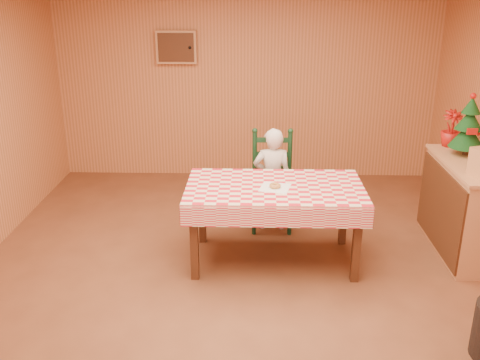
{
  "coord_description": "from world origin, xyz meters",
  "views": [
    {
      "loc": [
        0.12,
        -4.08,
        2.55
      ],
      "look_at": [
        0.0,
        0.2,
        0.95
      ],
      "focal_mm": 40.0,
      "sensor_mm": 36.0,
      "label": 1
    }
  ],
  "objects_px": {
    "dining_table": "(275,194)",
    "ladder_chair": "(272,183)",
    "seated_child": "(272,179)",
    "shelf_unit": "(466,208)",
    "christmas_tree": "(469,127)"
  },
  "relations": [
    {
      "from": "ladder_chair",
      "to": "christmas_tree",
      "type": "distance_m",
      "value": 2.04
    },
    {
      "from": "dining_table",
      "to": "ladder_chair",
      "type": "distance_m",
      "value": 0.81
    },
    {
      "from": "shelf_unit",
      "to": "christmas_tree",
      "type": "xyz_separation_m",
      "value": [
        0.01,
        0.25,
        0.74
      ]
    },
    {
      "from": "dining_table",
      "to": "christmas_tree",
      "type": "height_order",
      "value": "christmas_tree"
    },
    {
      "from": "shelf_unit",
      "to": "christmas_tree",
      "type": "distance_m",
      "value": 0.79
    },
    {
      "from": "christmas_tree",
      "to": "dining_table",
      "type": "bearing_deg",
      "value": -165.28
    },
    {
      "from": "ladder_chair",
      "to": "shelf_unit",
      "type": "bearing_deg",
      "value": -15.97
    },
    {
      "from": "dining_table",
      "to": "seated_child",
      "type": "distance_m",
      "value": 0.74
    },
    {
      "from": "dining_table",
      "to": "ladder_chair",
      "type": "height_order",
      "value": "ladder_chair"
    },
    {
      "from": "dining_table",
      "to": "ladder_chair",
      "type": "xyz_separation_m",
      "value": [
        0.0,
        0.79,
        -0.18
      ]
    },
    {
      "from": "dining_table",
      "to": "shelf_unit",
      "type": "relative_size",
      "value": 1.34
    },
    {
      "from": "seated_child",
      "to": "shelf_unit",
      "type": "distance_m",
      "value": 1.95
    },
    {
      "from": "ladder_chair",
      "to": "seated_child",
      "type": "distance_m",
      "value": 0.08
    },
    {
      "from": "seated_child",
      "to": "shelf_unit",
      "type": "height_order",
      "value": "seated_child"
    },
    {
      "from": "dining_table",
      "to": "seated_child",
      "type": "relative_size",
      "value": 1.47
    }
  ]
}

